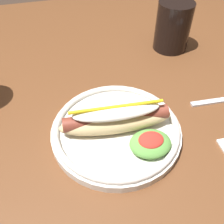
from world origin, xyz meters
TOP-DOWN VIEW (x-y plane):
  - ground_plane at (0.00, 0.00)m, footprint 8.00×8.00m
  - dining_table at (0.00, 0.00)m, footprint 1.14×0.99m
  - hot_dog_plate at (-0.03, -0.19)m, footprint 0.24×0.24m
  - fork at (0.21, -0.15)m, footprint 0.12×0.03m
  - soda_cup at (0.19, 0.08)m, footprint 0.09×0.09m

SIDE VIEW (x-z plane):
  - ground_plane at x=0.00m, z-range 0.00..0.00m
  - dining_table at x=0.00m, z-range 0.27..1.01m
  - fork at x=0.21m, z-range 0.74..0.74m
  - hot_dog_plate at x=-0.03m, z-range 0.72..0.80m
  - soda_cup at x=0.19m, z-range 0.74..0.86m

